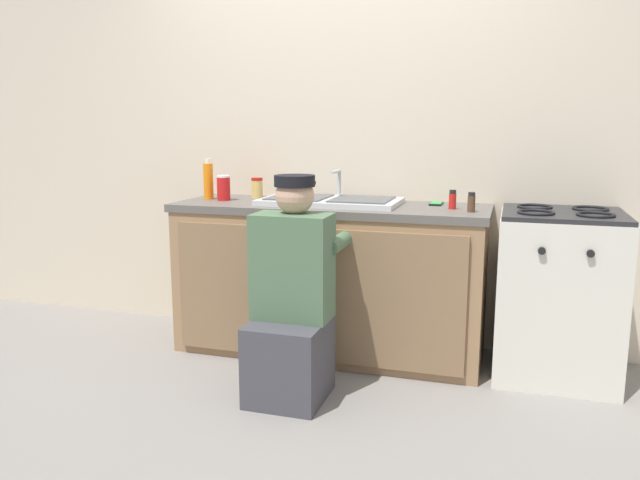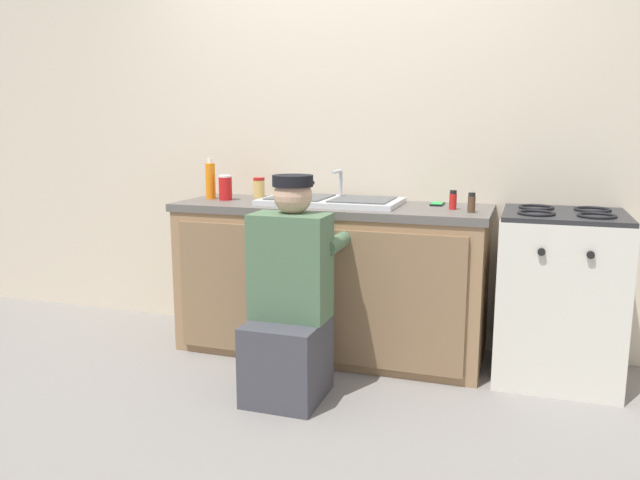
# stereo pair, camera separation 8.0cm
# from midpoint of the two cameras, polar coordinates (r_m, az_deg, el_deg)

# --- Properties ---
(ground_plane) EXTENTS (12.00, 12.00, 0.00)m
(ground_plane) POSITION_cam_midpoint_polar(r_m,az_deg,el_deg) (3.57, 0.13, -11.59)
(ground_plane) COLOR gray
(back_wall) EXTENTS (6.00, 0.10, 2.50)m
(back_wall) POSITION_cam_midpoint_polar(r_m,az_deg,el_deg) (3.94, 3.19, 9.11)
(back_wall) COLOR beige
(back_wall) RESTS_ON ground_plane
(counter_cabinet) EXTENTS (1.78, 0.62, 0.85)m
(counter_cabinet) POSITION_cam_midpoint_polar(r_m,az_deg,el_deg) (3.71, 1.57, -3.90)
(counter_cabinet) COLOR #997551
(counter_cabinet) RESTS_ON ground_plane
(countertop) EXTENTS (1.82, 0.62, 0.04)m
(countertop) POSITION_cam_midpoint_polar(r_m,az_deg,el_deg) (3.63, 1.64, 2.96)
(countertop) COLOR #5B5651
(countertop) RESTS_ON counter_cabinet
(sink_double_basin) EXTENTS (0.80, 0.44, 0.19)m
(sink_double_basin) POSITION_cam_midpoint_polar(r_m,az_deg,el_deg) (3.63, 1.66, 3.62)
(sink_double_basin) COLOR silver
(sink_double_basin) RESTS_ON countertop
(stove_range) EXTENTS (0.62, 0.62, 0.91)m
(stove_range) POSITION_cam_midpoint_polar(r_m,az_deg,el_deg) (3.56, 21.62, -4.77)
(stove_range) COLOR silver
(stove_range) RESTS_ON ground_plane
(plumber_person) EXTENTS (0.42, 0.61, 1.10)m
(plumber_person) POSITION_cam_midpoint_polar(r_m,az_deg,el_deg) (3.09, -2.00, -6.13)
(plumber_person) COLOR #3F3F47
(plumber_person) RESTS_ON ground_plane
(spice_bottle_pepper) EXTENTS (0.04, 0.04, 0.10)m
(spice_bottle_pepper) POSITION_cam_midpoint_polar(r_m,az_deg,el_deg) (3.37, 14.35, 3.31)
(spice_bottle_pepper) COLOR #513823
(spice_bottle_pepper) RESTS_ON countertop
(soda_cup_red) EXTENTS (0.08, 0.08, 0.15)m
(soda_cup_red) POSITION_cam_midpoint_polar(r_m,az_deg,el_deg) (3.85, -8.06, 4.75)
(soda_cup_red) COLOR red
(soda_cup_red) RESTS_ON countertop
(cell_phone) EXTENTS (0.07, 0.14, 0.01)m
(cell_phone) POSITION_cam_midpoint_polar(r_m,az_deg,el_deg) (3.65, 11.30, 3.25)
(cell_phone) COLOR black
(cell_phone) RESTS_ON countertop
(condiment_jar) EXTENTS (0.07, 0.07, 0.13)m
(condiment_jar) POSITION_cam_midpoint_polar(r_m,az_deg,el_deg) (3.94, -5.01, 4.79)
(condiment_jar) COLOR #DBB760
(condiment_jar) RESTS_ON countertop
(spice_bottle_red) EXTENTS (0.04, 0.04, 0.10)m
(spice_bottle_red) POSITION_cam_midpoint_polar(r_m,az_deg,el_deg) (3.47, 12.71, 3.57)
(spice_bottle_red) COLOR red
(spice_bottle_red) RESTS_ON countertop
(soap_bottle_orange) EXTENTS (0.06, 0.06, 0.25)m
(soap_bottle_orange) POSITION_cam_midpoint_polar(r_m,az_deg,el_deg) (3.92, -9.41, 5.38)
(soap_bottle_orange) COLOR orange
(soap_bottle_orange) RESTS_ON countertop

